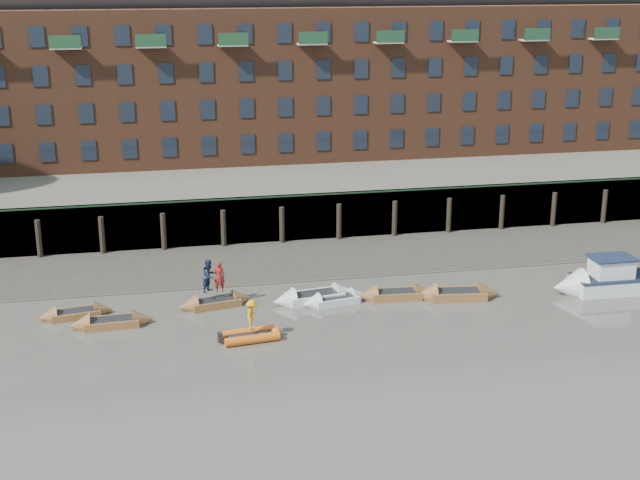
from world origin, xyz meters
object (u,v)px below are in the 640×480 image
object	(u,v)px
rowboat_4	(315,297)
person_rower_a	(219,277)
rowboat_7	(457,294)
person_rower_b	(209,276)
rowboat_3	(215,303)
rowboat_6	(396,295)
person_rib_crew	(252,315)
rowboat_2	(112,323)
rowboat_5	(336,300)
rowboat_1	(76,314)
motor_launch	(600,281)
rib_tender	(252,335)

from	to	relation	value
rowboat_4	person_rower_a	world-z (taller)	person_rower_a
rowboat_7	person_rower_b	xyz separation A→B (m)	(-14.03, 1.75, 1.52)
rowboat_3	person_rower_b	xyz separation A→B (m)	(-0.26, 0.20, 1.56)
rowboat_3	rowboat_7	world-z (taller)	rowboat_7
rowboat_4	rowboat_6	xyz separation A→B (m)	(4.65, -0.48, -0.03)
rowboat_7	person_rib_crew	world-z (taller)	person_rib_crew
rowboat_7	person_rower_b	size ratio (longest dim) A/B	2.71
person_rower_b	person_rib_crew	xyz separation A→B (m)	(1.72, -5.19, -0.45)
rowboat_2	rowboat_5	xyz separation A→B (m)	(12.39, 0.93, -0.02)
person_rower_b	person_rib_crew	distance (m)	5.49
rowboat_1	person_rower_a	size ratio (longest dim) A/B	2.32
person_rower_a	rowboat_4	bearing A→B (deg)	177.56
motor_launch	person_rower_a	xyz separation A→B (m)	(-21.98, 2.33, 1.03)
rowboat_4	person_rib_crew	bearing A→B (deg)	-140.42
rowboat_2	rib_tender	distance (m)	7.79
person_rib_crew	rowboat_2	bearing A→B (deg)	86.70
rowboat_6	person_rower_b	distance (m)	10.72
rowboat_3	person_rib_crew	bearing A→B (deg)	-85.11
rowboat_2	rowboat_6	world-z (taller)	rowboat_6
person_rib_crew	rowboat_6	bearing A→B (deg)	-43.86
rowboat_5	person_rower_a	world-z (taller)	person_rower_a
rowboat_1	person_rower_b	bearing A→B (deg)	-6.47
rowboat_3	rowboat_4	world-z (taller)	rowboat_4
rowboat_4	rowboat_7	xyz separation A→B (m)	(8.12, -1.22, -0.00)
rowboat_1	rowboat_2	world-z (taller)	rowboat_2
rowboat_1	rowboat_4	size ratio (longest dim) A/B	0.80
motor_launch	person_rower_b	size ratio (longest dim) A/B	3.52
rowboat_7	person_rower_b	world-z (taller)	person_rower_b
rowboat_4	rib_tender	world-z (taller)	rowboat_4
rowboat_2	motor_launch	xyz separation A→B (m)	(27.90, -0.42, 0.47)
rowboat_4	rib_tender	bearing A→B (deg)	-140.38
rowboat_2	rowboat_7	xyz separation A→B (m)	(19.42, 0.26, 0.03)
rowboat_6	rowboat_5	bearing A→B (deg)	-175.22
rowboat_2	rib_tender	size ratio (longest dim) A/B	1.41
rowboat_3	rowboat_5	world-z (taller)	rowboat_3
rowboat_3	person_rower_b	bearing A→B (deg)	131.86
rowboat_2	rowboat_5	world-z (taller)	rowboat_2
rowboat_3	person_rower_a	distance (m)	1.53
rowboat_3	rowboat_1	bearing A→B (deg)	169.42
motor_launch	person_rib_crew	distance (m)	20.98
rowboat_1	rowboat_2	xyz separation A→B (m)	(1.94, -1.71, 0.02)
rib_tender	person_rower_a	world-z (taller)	person_rower_a
rowboat_1	motor_launch	world-z (taller)	motor_launch
rowboat_2	rib_tender	bearing A→B (deg)	-26.79
rowboat_1	rowboat_7	distance (m)	21.41
rowboat_5	rowboat_6	world-z (taller)	rowboat_6
rowboat_5	person_rib_crew	size ratio (longest dim) A/B	2.53
rowboat_2	rowboat_6	xyz separation A→B (m)	(15.95, 1.00, 0.00)
rowboat_7	person_rib_crew	bearing A→B (deg)	-157.25
person_rower_a	rowboat_5	bearing A→B (deg)	173.49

